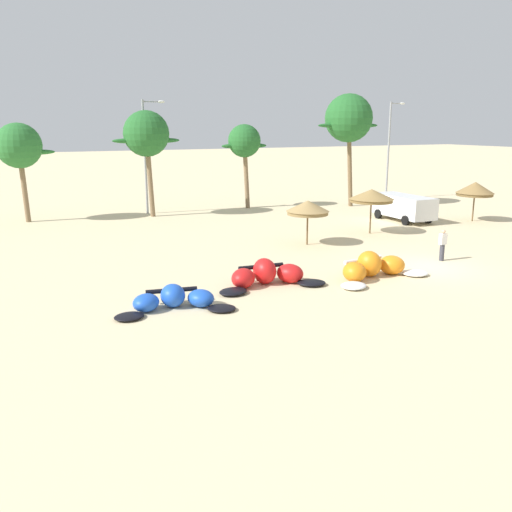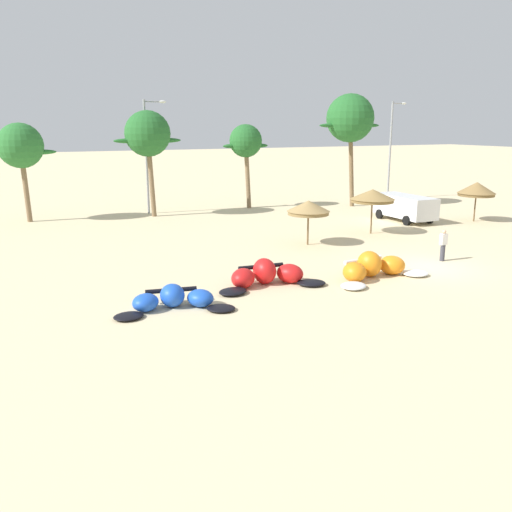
{
  "view_description": "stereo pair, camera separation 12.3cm",
  "coord_description": "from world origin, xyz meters",
  "px_view_note": "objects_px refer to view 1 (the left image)",
  "views": [
    {
      "loc": [
        -18.8,
        -19.62,
        6.79
      ],
      "look_at": [
        -8.33,
        2.0,
        1.0
      ],
      "focal_mm": 38.27,
      "sensor_mm": 36.0,
      "label": 1
    },
    {
      "loc": [
        -18.69,
        -19.68,
        6.79
      ],
      "look_at": [
        -8.33,
        2.0,
        1.0
      ],
      "focal_mm": 38.27,
      "sensor_mm": 36.0,
      "label": 2
    }
  ],
  "objects_px": {
    "kite_left": "(267,275)",
    "palm_left_of_gap": "(244,142)",
    "person_near_kites": "(442,245)",
    "palm_leftmost": "(19,147)",
    "palm_center_left": "(349,119)",
    "kite_left_of_center": "(373,268)",
    "lamppost_west": "(147,151)",
    "kite_far_left": "(174,300)",
    "beach_umbrella_middle": "(372,196)",
    "beach_umbrella_near_van": "(308,208)",
    "parked_van": "(402,206)",
    "lamppost_west_center": "(390,145)",
    "palm_left": "(146,135)",
    "beach_umbrella_near_palms": "(475,189)"
  },
  "relations": [
    {
      "from": "kite_left_of_center",
      "to": "lamppost_west",
      "type": "height_order",
      "value": "lamppost_west"
    },
    {
      "from": "beach_umbrella_near_van",
      "to": "lamppost_west_center",
      "type": "distance_m",
      "value": 22.49
    },
    {
      "from": "kite_left_of_center",
      "to": "lamppost_west_center",
      "type": "distance_m",
      "value": 28.55
    },
    {
      "from": "person_near_kites",
      "to": "palm_center_left",
      "type": "xyz_separation_m",
      "value": [
        6.68,
        18.08,
        6.45
      ]
    },
    {
      "from": "person_near_kites",
      "to": "palm_left",
      "type": "xyz_separation_m",
      "value": [
        -9.81,
        20.12,
        5.27
      ]
    },
    {
      "from": "kite_left_of_center",
      "to": "palm_center_left",
      "type": "xyz_separation_m",
      "value": [
        11.83,
        19.14,
        6.81
      ]
    },
    {
      "from": "beach_umbrella_near_van",
      "to": "lamppost_west",
      "type": "height_order",
      "value": "lamppost_west"
    },
    {
      "from": "palm_left",
      "to": "lamppost_west_center",
      "type": "distance_m",
      "value": 22.89
    },
    {
      "from": "palm_center_left",
      "to": "lamppost_west_center",
      "type": "xyz_separation_m",
      "value": [
        6.37,
        2.38,
        -2.32
      ]
    },
    {
      "from": "parked_van",
      "to": "beach_umbrella_near_palms",
      "type": "bearing_deg",
      "value": -28.88
    },
    {
      "from": "palm_left_of_gap",
      "to": "lamppost_west_center",
      "type": "height_order",
      "value": "lamppost_west_center"
    },
    {
      "from": "kite_left_of_center",
      "to": "palm_left",
      "type": "bearing_deg",
      "value": 102.39
    },
    {
      "from": "lamppost_west_center",
      "to": "palm_leftmost",
      "type": "bearing_deg",
      "value": 177.83
    },
    {
      "from": "kite_far_left",
      "to": "kite_left",
      "type": "bearing_deg",
      "value": 15.34
    },
    {
      "from": "palm_left_of_gap",
      "to": "kite_far_left",
      "type": "bearing_deg",
      "value": -120.65
    },
    {
      "from": "beach_umbrella_near_palms",
      "to": "palm_center_left",
      "type": "bearing_deg",
      "value": 111.62
    },
    {
      "from": "palm_leftmost",
      "to": "lamppost_west",
      "type": "height_order",
      "value": "lamppost_west"
    },
    {
      "from": "palm_left",
      "to": "lamppost_west",
      "type": "relative_size",
      "value": 0.91
    },
    {
      "from": "beach_umbrella_middle",
      "to": "palm_left_of_gap",
      "type": "xyz_separation_m",
      "value": [
        -2.69,
        13.42,
        2.98
      ]
    },
    {
      "from": "kite_far_left",
      "to": "beach_umbrella_middle",
      "type": "distance_m",
      "value": 18.21
    },
    {
      "from": "kite_left_of_center",
      "to": "palm_center_left",
      "type": "height_order",
      "value": "palm_center_left"
    },
    {
      "from": "kite_left",
      "to": "palm_leftmost",
      "type": "relative_size",
      "value": 0.73
    },
    {
      "from": "kite_left",
      "to": "beach_umbrella_near_van",
      "type": "distance_m",
      "value": 8.77
    },
    {
      "from": "beach_umbrella_middle",
      "to": "parked_van",
      "type": "height_order",
      "value": "beach_umbrella_middle"
    },
    {
      "from": "beach_umbrella_middle",
      "to": "lamppost_west_center",
      "type": "relative_size",
      "value": 0.32
    },
    {
      "from": "kite_left_of_center",
      "to": "beach_umbrella_near_palms",
      "type": "distance_m",
      "value": 18.33
    },
    {
      "from": "person_near_kites",
      "to": "palm_leftmost",
      "type": "xyz_separation_m",
      "value": [
        -18.45,
        21.66,
        4.49
      ]
    },
    {
      "from": "parked_van",
      "to": "lamppost_west_center",
      "type": "xyz_separation_m",
      "value": [
        6.8,
        10.05,
        3.85
      ]
    },
    {
      "from": "beach_umbrella_middle",
      "to": "lamppost_west",
      "type": "bearing_deg",
      "value": 126.86
    },
    {
      "from": "beach_umbrella_near_van",
      "to": "beach_umbrella_near_palms",
      "type": "distance_m",
      "value": 15.0
    },
    {
      "from": "person_near_kites",
      "to": "palm_leftmost",
      "type": "distance_m",
      "value": 28.8
    },
    {
      "from": "beach_umbrella_middle",
      "to": "palm_left_of_gap",
      "type": "distance_m",
      "value": 14.01
    },
    {
      "from": "beach_umbrella_near_van",
      "to": "palm_leftmost",
      "type": "relative_size",
      "value": 0.37
    },
    {
      "from": "lamppost_west",
      "to": "kite_left_of_center",
      "type": "bearing_deg",
      "value": -79.34
    },
    {
      "from": "palm_leftmost",
      "to": "beach_umbrella_near_palms",
      "type": "bearing_deg",
      "value": -25.18
    },
    {
      "from": "palm_leftmost",
      "to": "lamppost_west",
      "type": "distance_m",
      "value": 9.03
    },
    {
      "from": "kite_left",
      "to": "lamppost_west_center",
      "type": "xyz_separation_m",
      "value": [
        23.1,
        20.45,
        4.51
      ]
    },
    {
      "from": "lamppost_west",
      "to": "parked_van",
      "type": "bearing_deg",
      "value": -35.63
    },
    {
      "from": "beach_umbrella_near_van",
      "to": "palm_left",
      "type": "bearing_deg",
      "value": 112.05
    },
    {
      "from": "parked_van",
      "to": "lamppost_west",
      "type": "relative_size",
      "value": 0.59
    },
    {
      "from": "kite_far_left",
      "to": "palm_left",
      "type": "height_order",
      "value": "palm_left"
    },
    {
      "from": "kite_far_left",
      "to": "palm_center_left",
      "type": "bearing_deg",
      "value": 42.19
    },
    {
      "from": "parked_van",
      "to": "palm_leftmost",
      "type": "relative_size",
      "value": 0.73
    },
    {
      "from": "kite_left",
      "to": "parked_van",
      "type": "xyz_separation_m",
      "value": [
        16.3,
        10.4,
        0.66
      ]
    },
    {
      "from": "beach_umbrella_middle",
      "to": "beach_umbrella_near_palms",
      "type": "relative_size",
      "value": 1.0
    },
    {
      "from": "person_near_kites",
      "to": "palm_left_of_gap",
      "type": "height_order",
      "value": "palm_left_of_gap"
    },
    {
      "from": "kite_left",
      "to": "palm_left",
      "type": "relative_size",
      "value": 0.65
    },
    {
      "from": "kite_left",
      "to": "palm_left_of_gap",
      "type": "distance_m",
      "value": 23.13
    },
    {
      "from": "person_near_kites",
      "to": "palm_leftmost",
      "type": "height_order",
      "value": "palm_leftmost"
    },
    {
      "from": "beach_umbrella_near_van",
      "to": "beach_umbrella_middle",
      "type": "bearing_deg",
      "value": 12.21
    }
  ]
}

